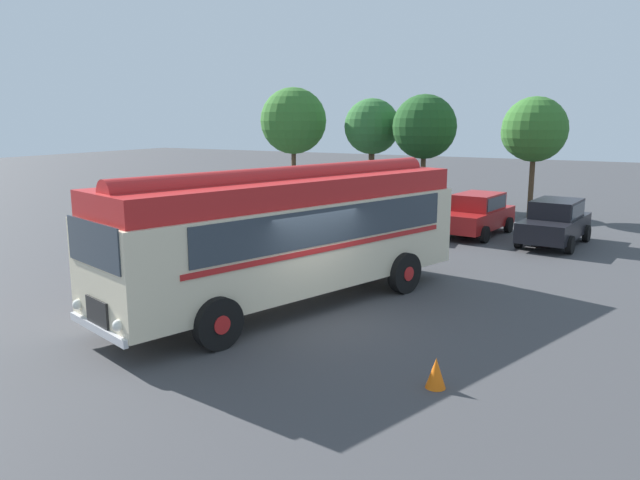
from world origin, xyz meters
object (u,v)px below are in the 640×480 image
(car_mid_left, at_px, (477,214))
(car_mid_right, at_px, (555,222))
(box_van, at_px, (355,195))
(traffic_cone, at_px, (436,373))
(car_near_left, at_px, (409,212))
(vintage_bus, at_px, (290,231))

(car_mid_left, bearing_deg, car_mid_right, -9.80)
(box_van, bearing_deg, traffic_cone, -59.30)
(car_mid_left, bearing_deg, car_near_left, -163.70)
(car_near_left, height_order, car_mid_left, same)
(car_mid_right, bearing_deg, box_van, -179.02)
(car_mid_right, height_order, box_van, box_van)
(car_mid_right, xyz_separation_m, traffic_cone, (0.19, -14.08, -0.57))
(vintage_bus, xyz_separation_m, car_near_left, (-1.03, 10.87, -1.05))
(car_near_left, bearing_deg, traffic_cone, -67.21)
(box_van, height_order, traffic_cone, box_van)
(car_mid_left, xyz_separation_m, car_mid_right, (3.04, -0.52, 0.00))
(vintage_bus, bearing_deg, box_van, 107.64)
(car_near_left, distance_m, box_van, 2.51)
(vintage_bus, xyz_separation_m, box_van, (-3.49, 10.97, -0.53))
(vintage_bus, distance_m, box_van, 11.52)
(car_near_left, relative_size, car_mid_right, 1.01)
(vintage_bus, height_order, car_near_left, vintage_bus)
(vintage_bus, height_order, box_van, vintage_bus)
(car_mid_right, bearing_deg, car_near_left, -177.63)
(car_mid_left, distance_m, box_van, 5.12)
(car_near_left, height_order, box_van, box_van)
(car_near_left, bearing_deg, car_mid_left, 16.30)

